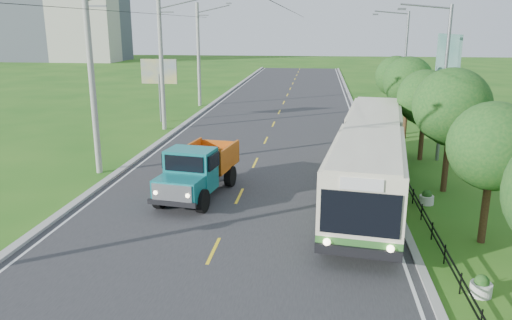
% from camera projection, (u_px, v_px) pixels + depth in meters
% --- Properties ---
extents(ground, '(240.00, 240.00, 0.00)m').
position_uv_depth(ground, '(214.00, 251.00, 17.95)').
color(ground, '#205A15').
rests_on(ground, ground).
extents(road, '(14.00, 120.00, 0.02)m').
position_uv_depth(road, '(269.00, 134.00, 37.11)').
color(road, '#28282B').
rests_on(road, ground).
extents(curb_left, '(0.40, 120.00, 0.15)m').
position_uv_depth(curb_left, '(175.00, 131.00, 37.95)').
color(curb_left, '#9E9E99').
rests_on(curb_left, ground).
extents(curb_right, '(0.30, 120.00, 0.10)m').
position_uv_depth(curb_right, '(366.00, 136.00, 36.25)').
color(curb_right, '#9E9E99').
rests_on(curb_right, ground).
extents(edge_line_left, '(0.12, 120.00, 0.00)m').
position_uv_depth(edge_line_left, '(182.00, 132.00, 37.90)').
color(edge_line_left, silver).
rests_on(edge_line_left, road).
extents(edge_line_right, '(0.12, 120.00, 0.00)m').
position_uv_depth(edge_line_right, '(359.00, 137.00, 36.31)').
color(edge_line_right, silver).
rests_on(edge_line_right, road).
extents(centre_dash, '(0.12, 2.20, 0.00)m').
position_uv_depth(centre_dash, '(214.00, 250.00, 17.95)').
color(centre_dash, yellow).
rests_on(centre_dash, road).
extents(railing_right, '(0.04, 40.00, 0.60)m').
position_uv_depth(railing_right, '(390.00, 154.00, 30.33)').
color(railing_right, black).
rests_on(railing_right, ground).
extents(pole_near, '(3.51, 0.32, 10.00)m').
position_uv_depth(pole_near, '(92.00, 80.00, 26.23)').
color(pole_near, gray).
rests_on(pole_near, ground).
extents(pole_mid, '(3.51, 0.32, 10.00)m').
position_uv_depth(pole_mid, '(162.00, 63.00, 37.73)').
color(pole_mid, gray).
rests_on(pole_mid, ground).
extents(pole_far, '(3.51, 0.32, 10.00)m').
position_uv_depth(pole_far, '(199.00, 54.00, 49.22)').
color(pole_far, gray).
rests_on(pole_far, ground).
extents(tree_second, '(3.18, 3.26, 5.30)m').
position_uv_depth(tree_second, '(493.00, 150.00, 17.91)').
color(tree_second, '#382314').
rests_on(tree_second, ground).
extents(tree_third, '(3.60, 3.62, 6.00)m').
position_uv_depth(tree_third, '(452.00, 110.00, 23.54)').
color(tree_third, '#382314').
rests_on(tree_third, ground).
extents(tree_fourth, '(3.24, 3.31, 5.40)m').
position_uv_depth(tree_fourth, '(425.00, 100.00, 29.39)').
color(tree_fourth, '#382314').
rests_on(tree_fourth, ground).
extents(tree_fifth, '(3.48, 3.52, 5.80)m').
position_uv_depth(tree_fifth, '(408.00, 84.00, 35.07)').
color(tree_fifth, '#382314').
rests_on(tree_fifth, ground).
extents(tree_back, '(3.30, 3.36, 5.50)m').
position_uv_depth(tree_back, '(396.00, 78.00, 40.87)').
color(tree_back, '#382314').
rests_on(tree_back, ground).
extents(streetlight_mid, '(3.02, 0.20, 9.07)m').
position_uv_depth(streetlight_mid, '(442.00, 78.00, 28.82)').
color(streetlight_mid, slate).
rests_on(streetlight_mid, ground).
extents(streetlight_far, '(3.02, 0.20, 9.07)m').
position_uv_depth(streetlight_far, '(403.00, 61.00, 42.23)').
color(streetlight_far, slate).
rests_on(streetlight_far, ground).
extents(planter_front, '(0.64, 0.64, 0.67)m').
position_uv_depth(planter_front, '(481.00, 287.00, 14.94)').
color(planter_front, silver).
rests_on(planter_front, ground).
extents(planter_near, '(0.64, 0.64, 0.67)m').
position_uv_depth(planter_near, '(427.00, 198.00, 22.60)').
color(planter_near, silver).
rests_on(planter_near, ground).
extents(planter_mid, '(0.64, 0.64, 0.67)m').
position_uv_depth(planter_mid, '(400.00, 154.00, 30.26)').
color(planter_mid, silver).
rests_on(planter_mid, ground).
extents(planter_far, '(0.64, 0.64, 0.67)m').
position_uv_depth(planter_far, '(384.00, 128.00, 37.93)').
color(planter_far, silver).
rests_on(planter_far, ground).
extents(billboard_left, '(3.00, 0.20, 5.20)m').
position_uv_depth(billboard_left, '(159.00, 75.00, 41.07)').
color(billboard_left, slate).
rests_on(billboard_left, ground).
extents(billboard_right, '(0.24, 6.00, 7.30)m').
position_uv_depth(billboard_right, '(447.00, 63.00, 34.25)').
color(billboard_right, slate).
rests_on(billboard_right, ground).
extents(apartment_far, '(24.00, 14.00, 26.00)m').
position_uv_depth(apartment_far, '(19.00, 6.00, 139.06)').
color(apartment_far, '#B7B2A3').
rests_on(apartment_far, ground).
extents(bus, '(5.10, 17.59, 3.35)m').
position_uv_depth(bus, '(371.00, 152.00, 23.87)').
color(bus, '#326C2B').
rests_on(bus, ground).
extents(dump_truck, '(3.06, 6.14, 2.47)m').
position_uv_depth(dump_truck, '(198.00, 167.00, 23.45)').
color(dump_truck, '#137275').
rests_on(dump_truck, ground).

